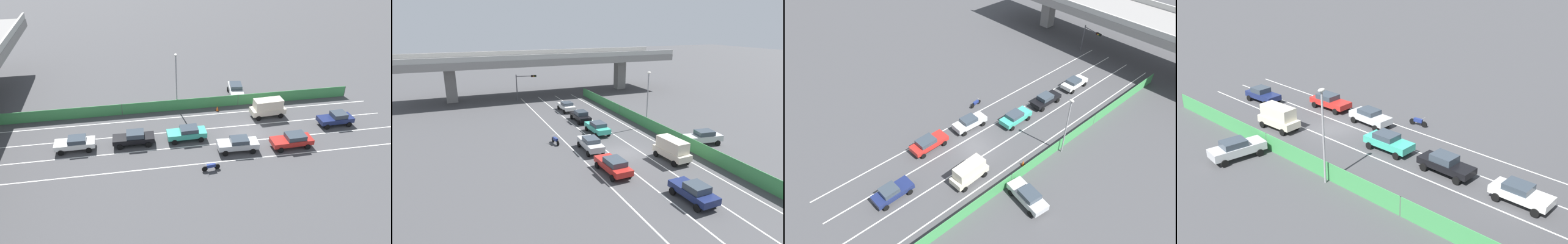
{
  "view_description": "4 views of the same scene",
  "coord_description": "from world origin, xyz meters",
  "views": [
    {
      "loc": [
        -37.54,
        12.7,
        24.94
      ],
      "look_at": [
        1.59,
        5.87,
        1.16
      ],
      "focal_mm": 36.03,
      "sensor_mm": 36.0,
      "label": 1
    },
    {
      "loc": [
        -16.83,
        -29.62,
        13.72
      ],
      "look_at": [
        -1.51,
        7.09,
        1.74
      ],
      "focal_mm": 30.21,
      "sensor_mm": 36.0,
      "label": 2
    },
    {
      "loc": [
        23.02,
        -19.46,
        28.97
      ],
      "look_at": [
        -1.93,
        2.6,
        1.41
      ],
      "focal_mm": 31.75,
      "sensor_mm": 36.0,
      "label": 3
    },
    {
      "loc": [
        28.26,
        31.85,
        18.38
      ],
      "look_at": [
        -0.27,
        5.14,
        2.09
      ],
      "focal_mm": 44.06,
      "sensor_mm": 36.0,
      "label": 4
    }
  ],
  "objects": [
    {
      "name": "ground_plane",
      "position": [
        0.0,
        0.0,
        0.0
      ],
      "size": [
        300.0,
        300.0,
        0.0
      ],
      "primitive_type": "plane",
      "color": "#424244"
    },
    {
      "name": "lane_line_left_edge",
      "position": [
        -5.04,
        6.83,
        0.0
      ],
      "size": [
        0.14,
        49.65,
        0.01
      ],
      "primitive_type": "cube",
      "color": "silver",
      "rests_on": "ground"
    },
    {
      "name": "lane_line_mid_left",
      "position": [
        -1.68,
        6.83,
        0.0
      ],
      "size": [
        0.14,
        49.65,
        0.01
      ],
      "primitive_type": "cube",
      "color": "silver",
      "rests_on": "ground"
    },
    {
      "name": "lane_line_mid_right",
      "position": [
        1.68,
        6.83,
        0.0
      ],
      "size": [
        0.14,
        49.65,
        0.01
      ],
      "primitive_type": "cube",
      "color": "silver",
      "rests_on": "ground"
    },
    {
      "name": "lane_line_right_edge",
      "position": [
        5.04,
        6.83,
        0.0
      ],
      "size": [
        0.14,
        49.65,
        0.01
      ],
      "primitive_type": "cube",
      "color": "silver",
      "rests_on": "ground"
    },
    {
      "name": "green_fence",
      "position": [
        6.91,
        6.83,
        0.76
      ],
      "size": [
        0.1,
        45.75,
        1.52
      ],
      "color": "#3D8E4C",
      "rests_on": "ground"
    },
    {
      "name": "car_van_cream",
      "position": [
        3.43,
        -3.68,
        1.3
      ],
      "size": [
        2.13,
        4.42,
        2.33
      ],
      "color": "beige",
      "rests_on": "ground"
    },
    {
      "name": "car_sedan_black",
      "position": [
        -0.12,
        13.17,
        0.88
      ],
      "size": [
        1.98,
        4.66,
        1.6
      ],
      "color": "black",
      "rests_on": "ground"
    },
    {
      "name": "car_taxi_teal",
      "position": [
        -0.14,
        7.15,
        0.89
      ],
      "size": [
        2.05,
        4.5,
        1.58
      ],
      "color": "teal",
      "rests_on": "ground"
    },
    {
      "name": "car_sedan_navy",
      "position": [
        0.03,
        -11.21,
        0.87
      ],
      "size": [
        2.1,
        4.3,
        1.6
      ],
      "color": "navy",
      "rests_on": "ground"
    },
    {
      "name": "car_sedan_silver",
      "position": [
        -3.3,
        2.0,
        0.89
      ],
      "size": [
        2.07,
        4.52,
        1.58
      ],
      "color": "#B7BABC",
      "rests_on": "ground"
    },
    {
      "name": "car_sedan_white",
      "position": [
        -0.06,
        19.58,
        0.86
      ],
      "size": [
        1.99,
        4.36,
        1.52
      ],
      "color": "white",
      "rests_on": "ground"
    },
    {
      "name": "car_sedan_red",
      "position": [
        -3.59,
        -4.17,
        0.88
      ],
      "size": [
        2.16,
        4.69,
        1.57
      ],
      "color": "red",
      "rests_on": "ground"
    },
    {
      "name": "motorcycle",
      "position": [
        -6.28,
        5.64,
        0.46
      ],
      "size": [
        0.6,
        1.95,
        0.93
      ],
      "color": "black",
      "rests_on": "ground"
    },
    {
      "name": "parked_wagon_silver",
      "position": [
        9.62,
        -1.19,
        0.93
      ],
      "size": [
        4.81,
        2.48,
        1.69
      ],
      "color": "#B2B5B7",
      "rests_on": "ground"
    },
    {
      "name": "street_lamp",
      "position": [
        7.33,
        7.33,
        4.58
      ],
      "size": [
        0.6,
        0.36,
        7.61
      ],
      "color": "gray",
      "rests_on": "ground"
    },
    {
      "name": "traffic_cone",
      "position": [
        5.83,
        2.27,
        0.33
      ],
      "size": [
        0.47,
        0.47,
        0.7
      ],
      "color": "orange",
      "rests_on": "ground"
    }
  ]
}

